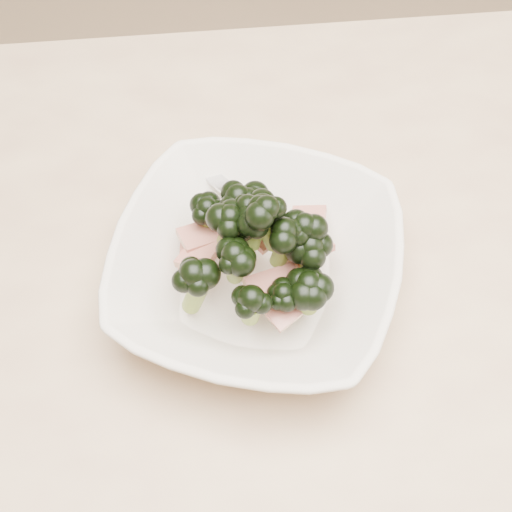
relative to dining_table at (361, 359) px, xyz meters
name	(u,v)px	position (x,y,z in m)	size (l,w,h in m)	color
dining_table	(361,359)	(0.00, 0.00, 0.00)	(1.20, 0.80, 0.75)	tan
broccoli_dish	(256,262)	(-0.10, 0.04, 0.14)	(0.32, 0.32, 0.13)	beige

